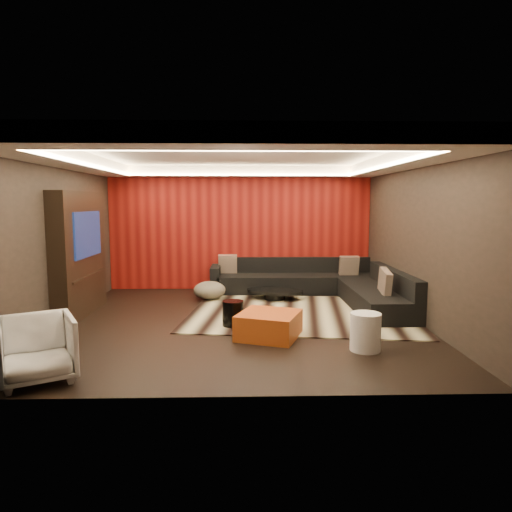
{
  "coord_description": "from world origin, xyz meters",
  "views": [
    {
      "loc": [
        0.08,
        -7.54,
        2.01
      ],
      "look_at": [
        0.3,
        0.6,
        1.05
      ],
      "focal_mm": 32.0,
      "sensor_mm": 36.0,
      "label": 1
    }
  ],
  "objects_px": {
    "coffee_table": "(275,294)",
    "orange_ottoman": "(269,325)",
    "white_side_table": "(365,332)",
    "drum_stool": "(233,313)",
    "sectional_sofa": "(322,286)",
    "armchair": "(36,349)"
  },
  "relations": [
    {
      "from": "white_side_table",
      "to": "orange_ottoman",
      "type": "height_order",
      "value": "white_side_table"
    },
    {
      "from": "drum_stool",
      "to": "armchair",
      "type": "distance_m",
      "value": 3.09
    },
    {
      "from": "armchair",
      "to": "sectional_sofa",
      "type": "xyz_separation_m",
      "value": [
        4.0,
        4.36,
        -0.11
      ]
    },
    {
      "from": "drum_stool",
      "to": "orange_ottoman",
      "type": "height_order",
      "value": "drum_stool"
    },
    {
      "from": "white_side_table",
      "to": "sectional_sofa",
      "type": "xyz_separation_m",
      "value": [
        0.0,
        3.41,
        0.0
      ]
    },
    {
      "from": "coffee_table",
      "to": "armchair",
      "type": "xyz_separation_m",
      "value": [
        -2.98,
        -4.21,
        0.25
      ]
    },
    {
      "from": "drum_stool",
      "to": "orange_ottoman",
      "type": "relative_size",
      "value": 0.48
    },
    {
      "from": "drum_stool",
      "to": "white_side_table",
      "type": "height_order",
      "value": "white_side_table"
    },
    {
      "from": "sectional_sofa",
      "to": "orange_ottoman",
      "type": "bearing_deg",
      "value": -114.85
    },
    {
      "from": "coffee_table",
      "to": "sectional_sofa",
      "type": "distance_m",
      "value": 1.04
    },
    {
      "from": "white_side_table",
      "to": "drum_stool",
      "type": "bearing_deg",
      "value": 145.77
    },
    {
      "from": "coffee_table",
      "to": "white_side_table",
      "type": "relative_size",
      "value": 2.26
    },
    {
      "from": "orange_ottoman",
      "to": "sectional_sofa",
      "type": "distance_m",
      "value": 3.05
    },
    {
      "from": "white_side_table",
      "to": "armchair",
      "type": "relative_size",
      "value": 0.64
    },
    {
      "from": "coffee_table",
      "to": "orange_ottoman",
      "type": "distance_m",
      "value": 2.63
    },
    {
      "from": "drum_stool",
      "to": "coffee_table",
      "type": "bearing_deg",
      "value": 67.9
    },
    {
      "from": "coffee_table",
      "to": "white_side_table",
      "type": "height_order",
      "value": "white_side_table"
    },
    {
      "from": "drum_stool",
      "to": "armchair",
      "type": "xyz_separation_m",
      "value": [
        -2.16,
        -2.2,
        0.15
      ]
    },
    {
      "from": "drum_stool",
      "to": "sectional_sofa",
      "type": "distance_m",
      "value": 2.84
    },
    {
      "from": "coffee_table",
      "to": "sectional_sofa",
      "type": "relative_size",
      "value": 0.32
    },
    {
      "from": "drum_stool",
      "to": "orange_ottoman",
      "type": "distance_m",
      "value": 0.81
    },
    {
      "from": "armchair",
      "to": "sectional_sofa",
      "type": "bearing_deg",
      "value": 19.14
    }
  ]
}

